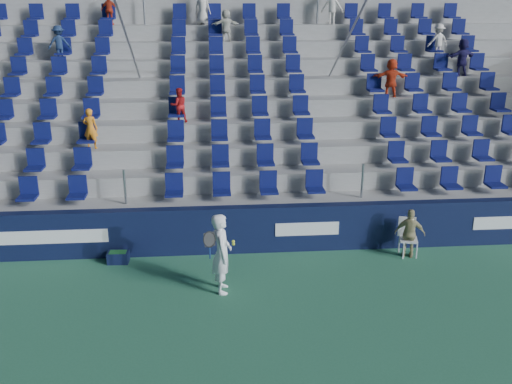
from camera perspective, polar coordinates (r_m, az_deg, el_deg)
The scene contains 7 objects.
ground at distance 11.77m, azimuth 0.14°, elevation -12.36°, with size 70.00×70.00×0.00m, color #317250.
sponsor_wall at distance 14.30m, azimuth -0.90°, elevation -3.74°, with size 24.00×0.32×1.20m.
grandstand at distance 18.71m, azimuth -1.98°, elevation 6.66°, with size 24.00×8.17×6.63m.
tennis_player at distance 12.32m, azimuth -3.46°, elevation -6.13°, with size 0.69×0.67×1.80m.
line_judge_chair at distance 14.65m, azimuth 14.92°, elevation -4.07°, with size 0.51×0.52×0.96m.
line_judge at distance 14.49m, azimuth 15.13°, elevation -4.02°, with size 0.73×0.30×1.25m, color tan.
ball_bin at distance 14.28m, azimuth -13.62°, elevation -6.30°, with size 0.51×0.35×0.28m.
Camera 1 is at (-0.84, -10.02, 6.12)m, focal length 40.00 mm.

